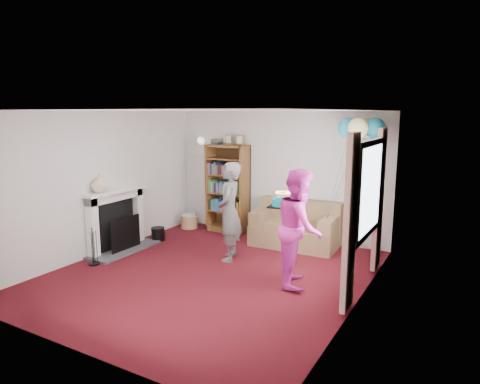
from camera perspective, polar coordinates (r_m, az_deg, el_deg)
The scene contains 16 objects.
ground at distance 6.77m, azimuth -4.08°, elevation -10.89°, with size 5.00×5.00×0.00m, color black.
wall_back at distance 8.60m, azimuth 5.09°, elevation 2.33°, with size 4.50×0.02×2.50m, color silver.
wall_left at distance 7.89m, azimuth -18.03°, elevation 1.11°, with size 0.02×5.00×2.50m, color silver.
wall_right at distance 5.53m, azimuth 15.71°, elevation -2.63°, with size 0.02×5.00×2.50m, color silver.
ceiling at distance 6.31m, azimuth -4.38°, elevation 10.81°, with size 4.50×5.00×0.01m, color white.
fireplace at distance 8.04m, azimuth -15.89°, elevation -3.98°, with size 0.55×1.80×1.12m.
window_bay at distance 6.12m, azimuth 16.55°, elevation -1.87°, with size 0.14×2.02×2.20m.
wall_sconce at distance 9.26m, azimuth -5.20°, elevation 6.84°, with size 0.16×0.23×0.16m.
bookcase at distance 8.95m, azimuth -1.57°, elevation 0.40°, with size 0.86×0.42×2.03m.
sofa at distance 8.16m, azimuth 7.49°, elevation -4.86°, with size 1.58×0.84×0.84m.
wicker_basket at distance 9.39m, azimuth -6.79°, elevation -3.86°, with size 0.36×0.36×0.33m.
person_striped at distance 7.18m, azimuth -1.42°, elevation -2.64°, with size 0.61×0.40×1.67m, color black.
person_magenta at distance 6.22m, azimuth 7.95°, elevation -4.68°, with size 0.83×0.64×1.70m, color #D1299E.
birthday_cake at distance 6.39m, azimuth 5.68°, elevation -1.36°, with size 0.38×0.38×0.22m.
balloons at distance 7.39m, azimuth 15.88°, elevation 8.19°, with size 0.89×0.78×1.74m.
mantel_vase at distance 7.68m, azimuth -18.15°, elevation 1.12°, with size 0.31×0.31×0.32m, color beige.
Camera 1 is at (3.50, -5.24, 2.47)m, focal length 32.00 mm.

